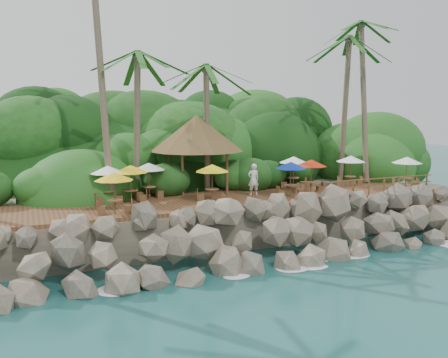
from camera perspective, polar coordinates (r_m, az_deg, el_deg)
name	(u,v)px	position (r m, az deg, el deg)	size (l,w,h in m)	color
ground	(276,272)	(21.40, 6.38, -11.23)	(140.00, 140.00, 0.00)	#19514F
land_base	(173,192)	(35.52, -6.28, -1.59)	(32.00, 25.20, 2.10)	gray
jungle_hill	(149,190)	(42.84, -9.14, -1.36)	(44.80, 28.00, 15.40)	#143811
seawall	(256,236)	(22.74, 3.95, -6.98)	(29.00, 4.00, 2.30)	gray
terrace	(224,200)	(26.04, 0.00, -2.61)	(26.00, 5.00, 0.20)	brown
jungle_foliage	(177,208)	(34.78, -5.78, -3.56)	(44.00, 16.00, 12.00)	#143811
foam_line	(273,269)	(21.64, 5.99, -10.92)	(25.20, 0.80, 0.06)	white
palms	(199,15)	(28.51, -3.07, 19.32)	(31.18, 6.77, 15.50)	brown
palapa	(197,133)	(28.64, -3.32, 5.62)	(5.68, 5.68, 4.60)	brown
dining_clusters	(245,168)	(26.39, 2.57, 1.40)	(19.93, 5.05, 2.00)	brown
railing	(384,184)	(28.86, 18.95, -0.56)	(7.20, 0.10, 1.00)	brown
waiter	(253,180)	(26.86, 3.60, -0.08)	(0.67, 0.44, 1.84)	silver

